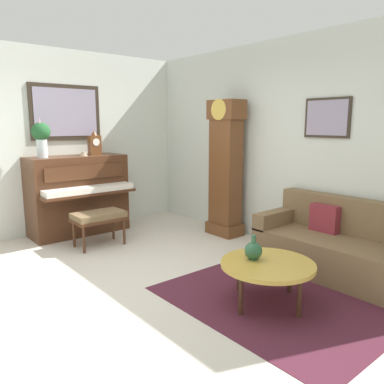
# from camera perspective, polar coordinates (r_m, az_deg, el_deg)

# --- Properties ---
(ground_plane) EXTENTS (6.40, 6.00, 0.10)m
(ground_plane) POSITION_cam_1_polar(r_m,az_deg,el_deg) (4.21, -8.94, -14.23)
(ground_plane) COLOR beige
(wall_left) EXTENTS (0.13, 4.90, 2.80)m
(wall_left) POSITION_cam_1_polar(r_m,az_deg,el_deg) (6.23, -21.75, 6.99)
(wall_left) COLOR silver
(wall_left) RESTS_ON ground_plane
(wall_back) EXTENTS (5.30, 0.13, 2.80)m
(wall_back) POSITION_cam_1_polar(r_m,az_deg,el_deg) (5.45, 13.03, 7.03)
(wall_back) COLOR silver
(wall_back) RESTS_ON ground_plane
(area_rug) EXTENTS (2.10, 1.50, 0.01)m
(area_rug) POSITION_cam_1_polar(r_m,az_deg,el_deg) (3.85, 11.82, -15.85)
(area_rug) COLOR #4C1E2D
(area_rug) RESTS_ON ground_plane
(piano) EXTENTS (0.87, 1.44, 1.20)m
(piano) POSITION_cam_1_polar(r_m,az_deg,el_deg) (6.11, -16.63, -0.35)
(piano) COLOR #4C2B19
(piano) RESTS_ON ground_plane
(piano_bench) EXTENTS (0.42, 0.70, 0.48)m
(piano_bench) POSITION_cam_1_polar(r_m,az_deg,el_deg) (5.42, -13.78, -3.70)
(piano_bench) COLOR #4C2B19
(piano_bench) RESTS_ON ground_plane
(grandfather_clock) EXTENTS (0.52, 0.34, 2.03)m
(grandfather_clock) POSITION_cam_1_polar(r_m,az_deg,el_deg) (5.74, 5.01, 3.00)
(grandfather_clock) COLOR brown
(grandfather_clock) RESTS_ON ground_plane
(couch) EXTENTS (1.90, 0.80, 0.84)m
(couch) POSITION_cam_1_polar(r_m,az_deg,el_deg) (4.63, 21.65, -7.75)
(couch) COLOR brown
(couch) RESTS_ON ground_plane
(coffee_table) EXTENTS (0.88, 0.88, 0.40)m
(coffee_table) POSITION_cam_1_polar(r_m,az_deg,el_deg) (3.70, 11.25, -10.70)
(coffee_table) COLOR gold
(coffee_table) RESTS_ON ground_plane
(mantel_clock) EXTENTS (0.13, 0.18, 0.38)m
(mantel_clock) POSITION_cam_1_polar(r_m,az_deg,el_deg) (6.15, -14.37, 6.99)
(mantel_clock) COLOR brown
(mantel_clock) RESTS_ON piano
(flower_vase) EXTENTS (0.26, 0.26, 0.58)m
(flower_vase) POSITION_cam_1_polar(r_m,az_deg,el_deg) (5.84, -21.63, 7.85)
(flower_vase) COLOR silver
(flower_vase) RESTS_ON piano
(teacup) EXTENTS (0.12, 0.12, 0.06)m
(teacup) POSITION_cam_1_polar(r_m,az_deg,el_deg) (6.00, -15.89, 5.43)
(teacup) COLOR beige
(teacup) RESTS_ON piano
(green_jug) EXTENTS (0.17, 0.17, 0.24)m
(green_jug) POSITION_cam_1_polar(r_m,az_deg,el_deg) (3.71, 9.16, -8.63)
(green_jug) COLOR #234C33
(green_jug) RESTS_ON coffee_table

